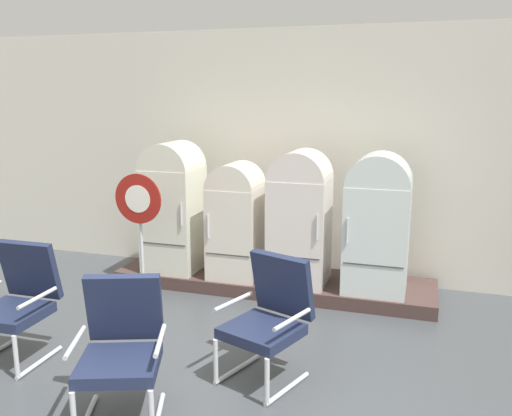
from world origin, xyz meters
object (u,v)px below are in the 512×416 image
armchair_right (270,314)px  sign_stand (141,239)px  refrigerator_0 (173,203)px  armchair_left (18,297)px  armchair_center (121,343)px  refrigerator_2 (300,214)px  refrigerator_3 (378,219)px  refrigerator_1 (236,217)px

armchair_right → sign_stand: sign_stand is taller
refrigerator_0 → armchair_right: size_ratio=1.55×
armchair_left → armchair_center: (1.37, -0.52, 0.00)m
sign_stand → refrigerator_2: bearing=33.4°
refrigerator_0 → refrigerator_3: size_ratio=1.03×
armchair_left → armchair_right: (2.26, 0.32, 0.00)m
refrigerator_1 → sign_stand: 1.22m
refrigerator_0 → refrigerator_3: bearing=-0.1°
refrigerator_0 → sign_stand: (0.10, -1.00, -0.20)m
refrigerator_3 → armchair_right: 2.09m
armchair_right → sign_stand: 1.96m
sign_stand → armchair_left: bearing=-113.5°
refrigerator_2 → armchair_right: refrigerator_2 is taller
refrigerator_1 → sign_stand: bearing=-127.3°
refrigerator_1 → refrigerator_2: bearing=2.2°
refrigerator_2 → armchair_center: 2.89m
refrigerator_1 → armchair_left: refrigerator_1 is taller
refrigerator_1 → armchair_center: size_ratio=1.34×
armchair_left → armchair_right: size_ratio=1.00×
refrigerator_0 → sign_stand: refrigerator_0 is taller
refrigerator_2 → armchair_right: 1.98m
refrigerator_3 → armchair_left: refrigerator_3 is taller
refrigerator_3 → refrigerator_0: bearing=179.9°
refrigerator_3 → armchair_left: size_ratio=1.50×
refrigerator_0 → armchair_left: 2.34m
armchair_left → armchair_right: same height
refrigerator_2 → armchair_left: size_ratio=1.50×
armchair_left → refrigerator_2: bearing=47.5°
refrigerator_0 → armchair_left: size_ratio=1.55×
refrigerator_3 → refrigerator_1: bearing=-179.1°
armchair_left → sign_stand: bearing=66.5°
refrigerator_1 → refrigerator_3: refrigerator_3 is taller
refrigerator_1 → refrigerator_2: 0.78m
armchair_left → refrigerator_3: bearing=37.3°
refrigerator_2 → refrigerator_3: 0.88m
refrigerator_2 → armchair_left: bearing=-132.5°
sign_stand → refrigerator_3: bearing=22.6°
armchair_center → refrigerator_2: bearing=75.9°
refrigerator_0 → refrigerator_1: refrigerator_0 is taller
armchair_center → refrigerator_0: bearing=108.3°
refrigerator_3 → armchair_right: bearing=-109.7°
refrigerator_1 → refrigerator_3: bearing=0.9°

